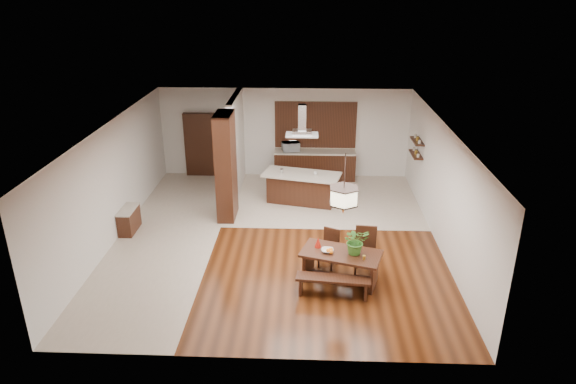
{
  "coord_description": "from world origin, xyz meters",
  "views": [
    {
      "loc": [
        0.77,
        -11.54,
        6.03
      ],
      "look_at": [
        0.3,
        0.0,
        1.25
      ],
      "focal_mm": 32.0,
      "sensor_mm": 36.0,
      "label": 1
    }
  ],
  "objects_px": {
    "dining_table": "(341,260)",
    "microwave": "(291,147)",
    "dining_bench": "(333,286)",
    "dining_chair_right": "(365,252)",
    "island_cup": "(315,173)",
    "kitchen_island": "(301,188)",
    "dining_chair_left": "(328,249)",
    "pendant_lantern": "(344,184)",
    "fruit_bowl": "(327,251)",
    "range_hood": "(302,120)",
    "hallway_console": "(129,220)",
    "foliage_plant": "(356,241)"
  },
  "relations": [
    {
      "from": "island_cup",
      "to": "microwave",
      "type": "xyz_separation_m",
      "value": [
        -0.78,
        2.03,
        0.15
      ]
    },
    {
      "from": "dining_table",
      "to": "dining_chair_right",
      "type": "bearing_deg",
      "value": 33.39
    },
    {
      "from": "range_hood",
      "to": "pendant_lantern",
      "type": "bearing_deg",
      "value": -77.78
    },
    {
      "from": "dining_chair_right",
      "to": "island_cup",
      "type": "xyz_separation_m",
      "value": [
        -1.07,
        3.73,
        0.43
      ]
    },
    {
      "from": "pendant_lantern",
      "to": "range_hood",
      "type": "bearing_deg",
      "value": 102.22
    },
    {
      "from": "pendant_lantern",
      "to": "range_hood",
      "type": "height_order",
      "value": "same"
    },
    {
      "from": "foliage_plant",
      "to": "range_hood",
      "type": "xyz_separation_m",
      "value": [
        -1.2,
        4.24,
        1.48
      ]
    },
    {
      "from": "dining_table",
      "to": "island_cup",
      "type": "height_order",
      "value": "island_cup"
    },
    {
      "from": "microwave",
      "to": "fruit_bowl",
      "type": "bearing_deg",
      "value": -96.71
    },
    {
      "from": "dining_table",
      "to": "microwave",
      "type": "xyz_separation_m",
      "value": [
        -1.29,
        6.12,
        0.59
      ]
    },
    {
      "from": "pendant_lantern",
      "to": "foliage_plant",
      "type": "distance_m",
      "value": 1.29
    },
    {
      "from": "island_cup",
      "to": "dining_chair_left",
      "type": "bearing_deg",
      "value": -85.55
    },
    {
      "from": "dining_bench",
      "to": "range_hood",
      "type": "xyz_separation_m",
      "value": [
        -0.73,
        4.78,
        2.25
      ]
    },
    {
      "from": "dining_table",
      "to": "range_hood",
      "type": "xyz_separation_m",
      "value": [
        -0.91,
        4.21,
        1.95
      ]
    },
    {
      "from": "dining_table",
      "to": "microwave",
      "type": "height_order",
      "value": "microwave"
    },
    {
      "from": "dining_chair_right",
      "to": "dining_chair_left",
      "type": "bearing_deg",
      "value": 169.18
    },
    {
      "from": "dining_bench",
      "to": "microwave",
      "type": "bearing_deg",
      "value": 99.46
    },
    {
      "from": "range_hood",
      "to": "dining_table",
      "type": "bearing_deg",
      "value": -77.78
    },
    {
      "from": "fruit_bowl",
      "to": "range_hood",
      "type": "xyz_separation_m",
      "value": [
        -0.62,
        4.2,
        1.74
      ]
    },
    {
      "from": "hallway_console",
      "to": "pendant_lantern",
      "type": "height_order",
      "value": "pendant_lantern"
    },
    {
      "from": "dining_table",
      "to": "kitchen_island",
      "type": "distance_m",
      "value": 4.3
    },
    {
      "from": "dining_chair_right",
      "to": "hallway_console",
      "type": "bearing_deg",
      "value": 169.49
    },
    {
      "from": "pendant_lantern",
      "to": "island_cup",
      "type": "relative_size",
      "value": 11.52
    },
    {
      "from": "hallway_console",
      "to": "foliage_plant",
      "type": "relative_size",
      "value": 1.49
    },
    {
      "from": "island_cup",
      "to": "foliage_plant",
      "type": "bearing_deg",
      "value": -78.91
    },
    {
      "from": "dining_bench",
      "to": "island_cup",
      "type": "relative_size",
      "value": 13.4
    },
    {
      "from": "dining_chair_right",
      "to": "fruit_bowl",
      "type": "xyz_separation_m",
      "value": [
        -0.84,
        -0.35,
        0.2
      ]
    },
    {
      "from": "dining_table",
      "to": "kitchen_island",
      "type": "xyz_separation_m",
      "value": [
        -0.91,
        4.21,
        -0.05
      ]
    },
    {
      "from": "dining_chair_left",
      "to": "pendant_lantern",
      "type": "relative_size",
      "value": 0.67
    },
    {
      "from": "hallway_console",
      "to": "dining_chair_right",
      "type": "distance_m",
      "value": 6.14
    },
    {
      "from": "kitchen_island",
      "to": "island_cup",
      "type": "distance_m",
      "value": 0.64
    },
    {
      "from": "dining_chair_right",
      "to": "foliage_plant",
      "type": "xyz_separation_m",
      "value": [
        -0.26,
        -0.39,
        0.46
      ]
    },
    {
      "from": "island_cup",
      "to": "kitchen_island",
      "type": "bearing_deg",
      "value": 164.08
    },
    {
      "from": "pendant_lantern",
      "to": "fruit_bowl",
      "type": "bearing_deg",
      "value": 177.98
    },
    {
      "from": "island_cup",
      "to": "pendant_lantern",
      "type": "bearing_deg",
      "value": -82.8
    },
    {
      "from": "dining_table",
      "to": "fruit_bowl",
      "type": "xyz_separation_m",
      "value": [
        -0.29,
        0.01,
        0.22
      ]
    },
    {
      "from": "dining_chair_left",
      "to": "dining_bench",
      "type": "bearing_deg",
      "value": -60.89
    },
    {
      "from": "fruit_bowl",
      "to": "range_hood",
      "type": "bearing_deg",
      "value": 98.39
    },
    {
      "from": "kitchen_island",
      "to": "microwave",
      "type": "xyz_separation_m",
      "value": [
        -0.38,
        1.91,
        0.63
      ]
    },
    {
      "from": "range_hood",
      "to": "island_cup",
      "type": "distance_m",
      "value": 1.57
    },
    {
      "from": "pendant_lantern",
      "to": "dining_table",
      "type": "bearing_deg",
      "value": 90.0
    },
    {
      "from": "dining_chair_left",
      "to": "microwave",
      "type": "xyz_separation_m",
      "value": [
        -1.05,
        5.51,
        0.66
      ]
    },
    {
      "from": "dining_chair_right",
      "to": "range_hood",
      "type": "relative_size",
      "value": 1.17
    },
    {
      "from": "dining_chair_right",
      "to": "range_hood",
      "type": "xyz_separation_m",
      "value": [
        -1.46,
        3.85,
        1.94
      ]
    },
    {
      "from": "dining_bench",
      "to": "microwave",
      "type": "distance_m",
      "value": 6.84
    },
    {
      "from": "kitchen_island",
      "to": "microwave",
      "type": "relative_size",
      "value": 4.36
    },
    {
      "from": "dining_table",
      "to": "pendant_lantern",
      "type": "relative_size",
      "value": 1.4
    },
    {
      "from": "foliage_plant",
      "to": "fruit_bowl",
      "type": "bearing_deg",
      "value": 176.44
    },
    {
      "from": "foliage_plant",
      "to": "island_cup",
      "type": "relative_size",
      "value": 5.19
    },
    {
      "from": "kitchen_island",
      "to": "fruit_bowl",
      "type": "bearing_deg",
      "value": -68.24
    }
  ]
}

